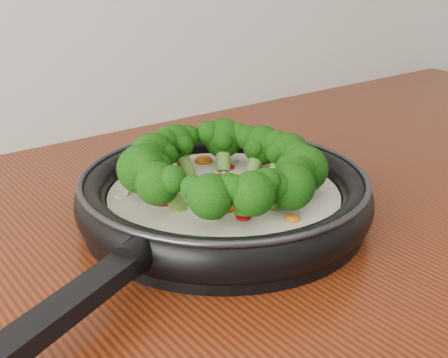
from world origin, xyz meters
TOP-DOWN VIEW (x-y plane):
  - skillet at (-0.15, 1.11)m, footprint 0.55×0.44m

SIDE VIEW (x-z plane):
  - skillet at x=-0.15m, z-range 0.89..0.98m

